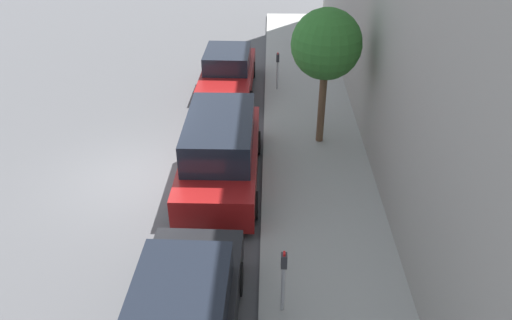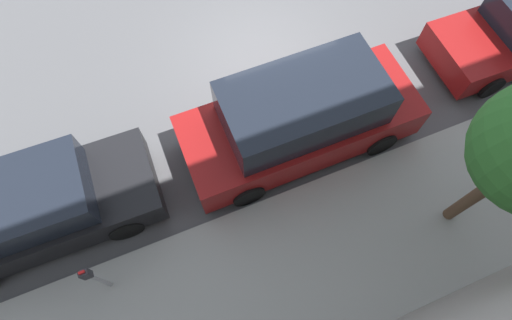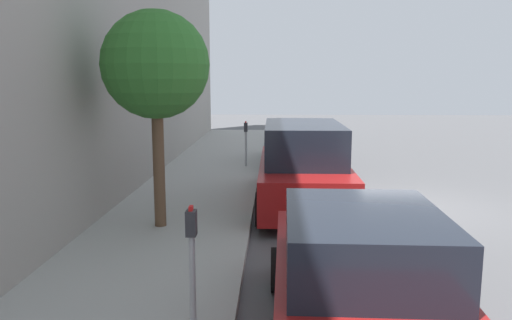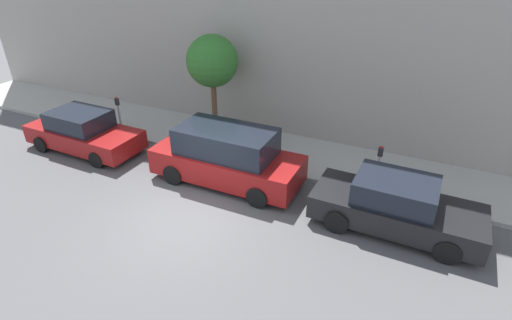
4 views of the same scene
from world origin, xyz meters
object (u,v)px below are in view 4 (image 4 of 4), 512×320
parked_minivan_second (227,157)px  parking_meter_near (379,162)px  parked_sedan_third (83,132)px  parking_meter_far (118,110)px  street_tree (212,62)px  parked_sedan_nearest (396,206)px

parked_minivan_second → parking_meter_near: 4.79m
parked_sedan_third → parking_meter_far: parked_sedan_third is taller
parking_meter_near → parking_meter_far: parking_meter_near is taller
parking_meter_far → street_tree: (1.24, -3.83, 2.10)m
parking_meter_near → parking_meter_far: (0.00, 10.44, -0.02)m
parked_sedan_third → parked_minivan_second: bearing=-87.4°
parked_sedan_nearest → parking_meter_near: 1.94m
parking_meter_near → parking_meter_far: bearing=90.0°
parked_sedan_nearest → parking_meter_far: parked_sedan_nearest is taller
parked_sedan_nearest → parked_sedan_third: (-0.08, 11.36, 0.00)m
parked_sedan_nearest → street_tree: bearing=68.1°
parked_sedan_nearest → parking_meter_far: bearing=81.2°
parked_minivan_second → parked_sedan_third: parked_minivan_second is taller
parking_meter_near → parked_minivan_second: bearing=108.7°
parked_minivan_second → street_tree: bearing=36.7°
parked_minivan_second → parking_meter_far: bearing=75.4°
parked_sedan_third → street_tree: (3.05, -3.95, 2.38)m
parked_sedan_nearest → parking_meter_near: parking_meter_near is taller
parked_sedan_nearest → street_tree: street_tree is taller
parking_meter_far → parked_minivan_second: bearing=-104.6°
parking_meter_far → parked_sedan_third: bearing=176.3°
parked_sedan_third → parking_meter_near: (1.82, -10.56, 0.30)m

